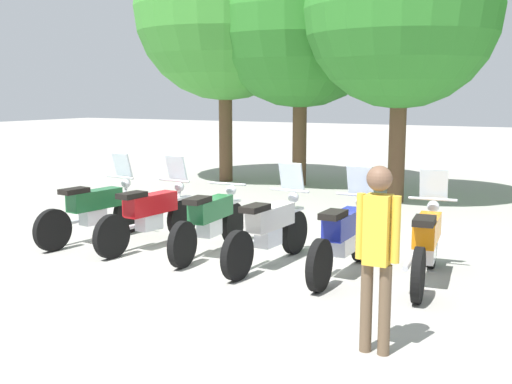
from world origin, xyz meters
The scene contains 11 objects.
ground_plane centered at (0.00, 0.00, 0.00)m, with size 80.00×80.00×0.00m, color #9E9B93.
motorcycle_0 centered at (-2.60, -0.09, 0.52)m, with size 0.66×2.19×1.37m.
motorcycle_1 centered at (-1.56, 0.00, 0.52)m, with size 0.63×2.19×1.37m.
motorcycle_2 centered at (-0.53, 0.06, 0.50)m, with size 0.62×2.19×0.99m.
motorcycle_3 centered at (0.52, -0.09, 0.52)m, with size 0.62×2.19×1.37m.
motorcycle_4 centered at (1.56, -0.03, 0.52)m, with size 0.62×2.19×1.37m.
motorcycle_5 centered at (2.60, 0.11, 0.52)m, with size 0.62×2.19×1.37m.
person_0 centered at (2.68, -2.27, 1.01)m, with size 0.40×0.23×1.72m.
tree_0 centered at (-4.29, 6.89, 4.52)m, with size 4.74×4.74×6.90m.
tree_1 centered at (-2.23, 7.13, 4.32)m, with size 4.69×4.69×6.67m.
tree_2 centered at (0.68, 5.76, 4.07)m, with size 4.13×4.13×6.14m.
Camera 1 is at (4.22, -7.51, 2.33)m, focal length 43.56 mm.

